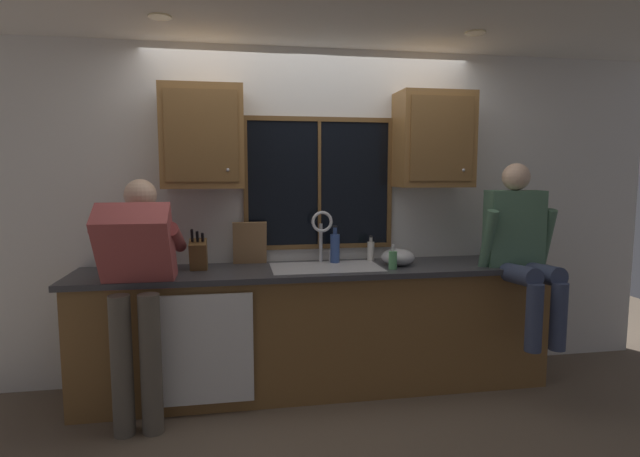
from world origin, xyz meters
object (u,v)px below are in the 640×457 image
object	(u,v)px
bottle_green_glass	(371,250)
bottle_tall_clear	(335,247)
mixing_bowl	(398,257)
cutting_board	(250,243)
soap_dispenser	(393,260)
knife_block	(198,255)
person_sitting_on_counter	(521,243)
person_standing	(137,276)

from	to	relation	value
bottle_green_glass	bottle_tall_clear	distance (m)	0.30
mixing_bowl	bottle_green_glass	size ratio (longest dim) A/B	1.28
cutting_board	mixing_bowl	distance (m)	1.12
bottle_green_glass	soap_dispenser	bearing A→B (deg)	-80.14
knife_block	mixing_bowl	size ratio (longest dim) A/B	1.27
person_sitting_on_counter	cutting_board	xyz separation A→B (m)	(-1.93, 0.49, -0.02)
person_standing	mixing_bowl	size ratio (longest dim) A/B	6.20
person_standing	soap_dispenser	xyz separation A→B (m)	(1.72, 0.16, 0.03)
person_standing	person_sitting_on_counter	xyz separation A→B (m)	(2.65, 0.05, 0.14)
knife_block	mixing_bowl	distance (m)	1.47
person_standing	soap_dispenser	bearing A→B (deg)	5.41
cutting_board	soap_dispenser	bearing A→B (deg)	-20.28
knife_block	cutting_board	size ratio (longest dim) A/B	0.97
bottle_green_glass	knife_block	bearing A→B (deg)	-172.95
knife_block	soap_dispenser	distance (m)	1.39
knife_block	person_standing	bearing A→B (deg)	-134.13
person_sitting_on_counter	bottle_tall_clear	world-z (taller)	person_sitting_on_counter
bottle_green_glass	bottle_tall_clear	bearing A→B (deg)	-172.34
person_standing	mixing_bowl	world-z (taller)	person_standing
mixing_bowl	soap_dispenser	xyz separation A→B (m)	(-0.09, -0.16, 0.01)
cutting_board	soap_dispenser	size ratio (longest dim) A/B	1.81
mixing_bowl	bottle_green_glass	bearing A→B (deg)	127.37
soap_dispenser	bottle_green_glass	xyz separation A→B (m)	(-0.06, 0.36, 0.01)
person_sitting_on_counter	mixing_bowl	xyz separation A→B (m)	(-0.83, 0.27, -0.13)
person_sitting_on_counter	soap_dispenser	xyz separation A→B (m)	(-0.93, 0.11, -0.11)
mixing_bowl	bottle_tall_clear	size ratio (longest dim) A/B	0.88
cutting_board	bottle_tall_clear	distance (m)	0.65
person_standing	mixing_bowl	distance (m)	1.85
knife_block	soap_dispenser	bearing A→B (deg)	-8.22
knife_block	soap_dispenser	xyz separation A→B (m)	(1.37, -0.20, -0.04)
soap_dispenser	person_sitting_on_counter	bearing A→B (deg)	-7.04
bottle_green_glass	cutting_board	bearing A→B (deg)	179.34
knife_block	soap_dispenser	size ratio (longest dim) A/B	1.76
mixing_bowl	soap_dispenser	size ratio (longest dim) A/B	1.39
cutting_board	bottle_tall_clear	xyz separation A→B (m)	(0.65, -0.05, -0.04)
person_sitting_on_counter	bottle_green_glass	size ratio (longest dim) A/B	6.36
person_sitting_on_counter	mixing_bowl	distance (m)	0.89
person_sitting_on_counter	cutting_board	world-z (taller)	person_sitting_on_counter
bottle_green_glass	person_standing	bearing A→B (deg)	-162.50
person_standing	knife_block	world-z (taller)	person_standing
bottle_tall_clear	knife_block	bearing A→B (deg)	-173.13
person_standing	cutting_board	distance (m)	0.90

